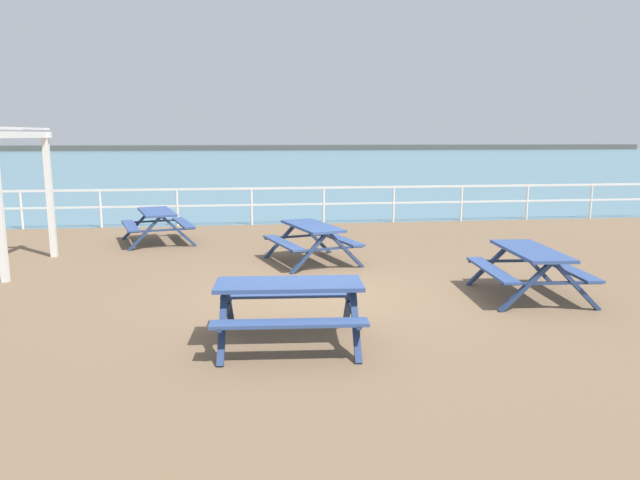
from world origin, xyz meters
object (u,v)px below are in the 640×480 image
at_px(picnic_table_far_right, 157,219).
at_px(picnic_table_seaward, 312,234).
at_px(picnic_table_near_left, 289,297).
at_px(picnic_table_near_right, 530,261).

bearing_deg(picnic_table_far_right, picnic_table_seaward, -143.78).
relative_size(picnic_table_near_left, picnic_table_seaward, 0.89).
height_order(picnic_table_near_left, picnic_table_far_right, same).
height_order(picnic_table_near_right, picnic_table_far_right, same).
bearing_deg(picnic_table_near_right, picnic_table_far_right, 52.97).
xyz_separation_m(picnic_table_near_right, picnic_table_far_right, (-6.56, 5.72, 0.00)).
relative_size(picnic_table_near_right, picnic_table_seaward, 0.89).
xyz_separation_m(picnic_table_near_left, picnic_table_far_right, (-2.60, 7.36, 0.00)).
xyz_separation_m(picnic_table_near_right, picnic_table_seaward, (-3.14, 3.01, 0.00)).
bearing_deg(picnic_table_far_right, picnic_table_near_right, -146.46).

